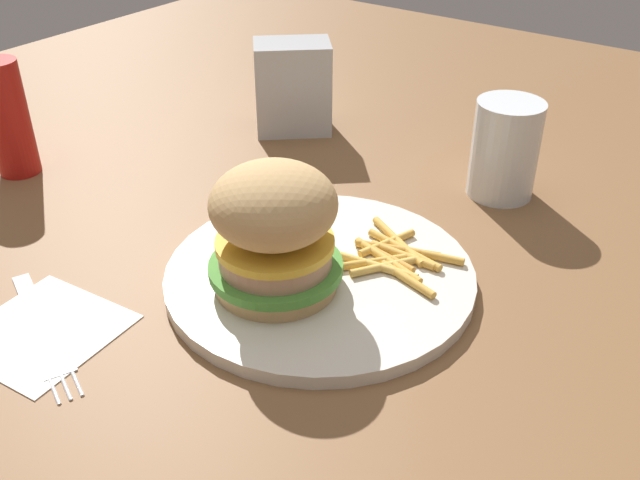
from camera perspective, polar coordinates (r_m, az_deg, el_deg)
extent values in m
plane|color=brown|center=(0.62, 1.53, -3.06)|extent=(1.60, 1.60, 0.00)
cylinder|color=silver|center=(0.62, 0.00, -2.82)|extent=(0.27, 0.27, 0.01)
cylinder|color=tan|center=(0.59, -3.51, -3.03)|extent=(0.10, 0.10, 0.01)
cylinder|color=#4C9338|center=(0.59, -3.54, -2.13)|extent=(0.11, 0.11, 0.01)
cylinder|color=tan|center=(0.58, -3.58, -1.15)|extent=(0.09, 0.09, 0.02)
cylinder|color=yellow|center=(0.57, -3.62, -0.19)|extent=(0.10, 0.10, 0.01)
ellipsoid|color=tan|center=(0.55, -3.74, 2.87)|extent=(0.10, 0.10, 0.06)
cylinder|color=gold|center=(0.64, 6.21, -0.76)|extent=(0.03, 0.07, 0.01)
cylinder|color=#E5B251|center=(0.61, 5.17, -2.12)|extent=(0.06, 0.04, 0.01)
cylinder|color=gold|center=(0.60, 6.99, -3.12)|extent=(0.02, 0.06, 0.01)
cylinder|color=gold|center=(0.64, 6.72, -0.77)|extent=(0.02, 0.08, 0.01)
cylinder|color=gold|center=(0.63, 9.17, -1.28)|extent=(0.02, 0.05, 0.01)
cylinder|color=gold|center=(0.62, 3.98, -1.81)|extent=(0.05, 0.05, 0.01)
cylinder|color=#E5B251|center=(0.61, 4.27, -2.01)|extent=(0.02, 0.08, 0.01)
cylinder|color=gold|center=(0.64, 5.35, -0.25)|extent=(0.06, 0.03, 0.01)
cylinder|color=gold|center=(0.63, 6.61, -1.21)|extent=(0.01, 0.06, 0.01)
cylinder|color=gold|center=(0.62, 5.40, -1.63)|extent=(0.03, 0.08, 0.01)
cylinder|color=gold|center=(0.62, 5.68, -1.54)|extent=(0.02, 0.05, 0.01)
cylinder|color=gold|center=(0.65, 6.23, -0.09)|extent=(0.05, 0.08, 0.01)
cube|color=white|center=(0.61, -21.22, -6.76)|extent=(0.12, 0.12, 0.00)
cube|color=silver|center=(0.63, -21.88, -4.98)|extent=(0.06, 0.11, 0.00)
cube|color=silver|center=(0.57, -20.39, -8.87)|extent=(0.04, 0.04, 0.00)
cylinder|color=silver|center=(0.55, -20.46, -11.05)|extent=(0.01, 0.03, 0.00)
cylinder|color=silver|center=(0.55, -19.64, -10.81)|extent=(0.01, 0.03, 0.00)
cylinder|color=silver|center=(0.55, -18.83, -10.57)|extent=(0.01, 0.03, 0.00)
cylinder|color=silver|center=(0.76, 14.53, 7.02)|extent=(0.07, 0.07, 0.10)
cylinder|color=silver|center=(0.76, 14.39, 6.07)|extent=(0.06, 0.06, 0.07)
cube|color=#B7BABF|center=(0.88, -2.18, 12.07)|extent=(0.10, 0.11, 0.11)
cylinder|color=#B21914|center=(0.84, -23.59, 8.87)|extent=(0.04, 0.04, 0.13)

